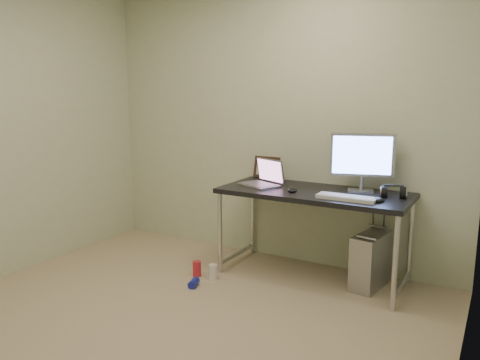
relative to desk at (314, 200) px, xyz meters
name	(u,v)px	position (x,y,z in m)	size (l,w,h in m)	color
floor	(153,335)	(-0.54, -1.41, -0.67)	(3.50, 3.50, 0.00)	tan
wall_back	(273,125)	(-0.54, 0.34, 0.58)	(3.50, 0.02, 2.50)	beige
wall_right	(470,165)	(1.21, -1.41, 0.58)	(0.02, 3.50, 2.50)	beige
desk	(314,200)	(0.00, 0.00, 0.00)	(1.54, 0.67, 0.75)	black
tower_computer	(371,260)	(0.48, 0.05, -0.45)	(0.25, 0.45, 0.47)	#ABAAAF
cable_a	(373,230)	(0.43, 0.29, -0.27)	(0.01, 0.01, 0.70)	black
cable_b	(383,235)	(0.52, 0.27, -0.29)	(0.01, 0.01, 0.72)	black
can_red	(197,269)	(-0.86, -0.46, -0.60)	(0.07, 0.07, 0.13)	red
can_white	(213,272)	(-0.70, -0.46, -0.60)	(0.07, 0.07, 0.13)	white
can_blue	(194,283)	(-0.75, -0.66, -0.64)	(0.06, 0.06, 0.12)	#1921A5
laptop	(263,179)	(-0.46, -0.01, 0.13)	(0.41, 0.37, 0.23)	#A7A7AE
monitor	(362,158)	(0.34, 0.16, 0.36)	(0.49, 0.20, 0.47)	#A7A7AE
keyboard	(346,198)	(0.32, -0.18, 0.09)	(0.44, 0.14, 0.03)	silver
mouse_right	(378,199)	(0.55, -0.14, 0.10)	(0.07, 0.12, 0.04)	black
mouse_left	(292,189)	(-0.14, -0.12, 0.10)	(0.07, 0.12, 0.04)	black
headphones	(393,193)	(0.62, 0.07, 0.11)	(0.20, 0.12, 0.12)	black
picture_frame	(267,167)	(-0.59, 0.31, 0.18)	(0.26, 0.03, 0.20)	black
webcam	(278,171)	(-0.46, 0.29, 0.16)	(0.04, 0.03, 0.11)	silver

